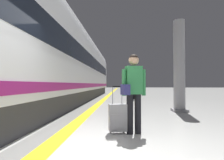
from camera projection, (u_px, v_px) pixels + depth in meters
ground_plane at (86, 150)px, 3.09m from camera, size 120.00×120.00×0.00m
safety_line_strip at (104, 100)px, 13.11m from camera, size 0.36×80.00×0.01m
tactile_edge_band at (99, 100)px, 13.13m from camera, size 0.62×80.00×0.01m
high_speed_train at (54, 56)px, 9.48m from camera, size 2.94×30.39×4.97m
traveller_foreground at (133, 88)px, 4.11m from camera, size 0.56×0.38×1.72m
rolling_suitcase_foreground at (118, 117)px, 4.10m from camera, size 0.42×0.30×1.03m
passenger_near at (131, 85)px, 12.89m from camera, size 0.52×0.31×1.73m
suitcase_near at (136, 95)px, 12.59m from camera, size 0.42×0.30×0.97m
platform_pillar at (179, 68)px, 7.45m from camera, size 0.56×0.56×3.60m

